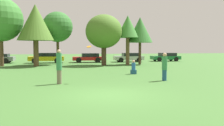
# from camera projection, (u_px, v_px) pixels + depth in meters

# --- Properties ---
(ground_plane) EXTENTS (120.00, 120.00, 0.00)m
(ground_plane) POSITION_uv_depth(u_px,v_px,m) (109.00, 95.00, 10.34)
(ground_plane) COLOR #3D6B2D
(person_thrower) EXTENTS (0.31, 0.31, 1.94)m
(person_thrower) POSITION_uv_depth(u_px,v_px,m) (59.00, 66.00, 13.35)
(person_thrower) COLOR #726651
(person_thrower) RESTS_ON ground
(person_catcher) EXTENTS (0.32, 0.32, 1.72)m
(person_catcher) POSITION_uv_depth(u_px,v_px,m) (165.00, 66.00, 14.67)
(person_catcher) COLOR navy
(person_catcher) RESTS_ON ground
(frisbee) EXTENTS (0.27, 0.26, 0.15)m
(frisbee) POSITION_uv_depth(u_px,v_px,m) (89.00, 47.00, 13.98)
(frisbee) COLOR orange
(bystander_sitting) EXTENTS (0.40, 0.34, 1.08)m
(bystander_sitting) POSITION_uv_depth(u_px,v_px,m) (133.00, 68.00, 18.28)
(bystander_sitting) COLOR navy
(bystander_sitting) RESTS_ON ground
(tree_0) EXTENTS (4.66, 4.66, 7.30)m
(tree_0) POSITION_uv_depth(u_px,v_px,m) (1.00, 20.00, 25.22)
(tree_0) COLOR brown
(tree_0) RESTS_ON ground
(tree_1) EXTENTS (3.82, 3.82, 6.59)m
(tree_1) POSITION_uv_depth(u_px,v_px,m) (35.00, 23.00, 25.21)
(tree_1) COLOR brown
(tree_1) RESTS_ON ground
(tree_2) EXTENTS (3.56, 3.56, 6.20)m
(tree_2) POSITION_uv_depth(u_px,v_px,m) (57.00, 27.00, 27.96)
(tree_2) COLOR brown
(tree_2) RESTS_ON ground
(tree_3) EXTENTS (4.11, 4.11, 5.71)m
(tree_3) POSITION_uv_depth(u_px,v_px,m) (104.00, 32.00, 26.77)
(tree_3) COLOR #473323
(tree_3) RESTS_ON ground
(tree_4) EXTENTS (2.57, 2.57, 5.72)m
(tree_4) POSITION_uv_depth(u_px,v_px,m) (128.00, 27.00, 27.55)
(tree_4) COLOR brown
(tree_4) RESTS_ON ground
(tree_5) EXTENTS (2.98, 2.98, 5.58)m
(tree_5) POSITION_uv_depth(u_px,v_px,m) (140.00, 30.00, 28.15)
(tree_5) COLOR #473323
(tree_5) RESTS_ON ground
(parked_car_yellow) EXTENTS (4.51, 2.07, 1.31)m
(parked_car_yellow) POSITION_uv_depth(u_px,v_px,m) (47.00, 58.00, 30.99)
(parked_car_yellow) COLOR gold
(parked_car_yellow) RESTS_ON ground
(parked_car_red) EXTENTS (4.12, 2.03, 1.23)m
(parked_car_red) POSITION_uv_depth(u_px,v_px,m) (89.00, 57.00, 32.00)
(parked_car_red) COLOR red
(parked_car_red) RESTS_ON ground
(parked_car_silver) EXTENTS (4.06, 1.94, 1.25)m
(parked_car_silver) POSITION_uv_depth(u_px,v_px,m) (129.00, 57.00, 33.04)
(parked_car_silver) COLOR #B2B2B7
(parked_car_silver) RESTS_ON ground
(parked_car_green) EXTENTS (4.16, 2.03, 1.21)m
(parked_car_green) POSITION_uv_depth(u_px,v_px,m) (166.00, 57.00, 34.84)
(parked_car_green) COLOR #196633
(parked_car_green) RESTS_ON ground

